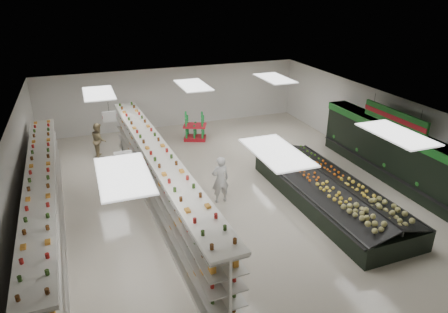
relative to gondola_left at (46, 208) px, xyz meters
name	(u,v)px	position (x,y,z in m)	size (l,w,h in m)	color
floor	(224,189)	(6.19, 0.79, -0.91)	(16.00, 16.00, 0.00)	beige
ceiling	(225,109)	(6.19, 0.79, 2.29)	(14.00, 16.00, 0.02)	white
wall_back	(173,97)	(6.19, 8.79, 0.69)	(14.00, 0.02, 3.20)	silver
wall_front	(366,300)	(6.19, -7.21, 0.69)	(14.00, 0.02, 3.20)	silver
wall_left	(15,181)	(-0.81, 0.79, 0.69)	(0.02, 16.00, 3.20)	silver
wall_right	(379,129)	(13.19, 0.79, 0.69)	(0.02, 16.00, 3.20)	silver
produce_wall_case	(394,151)	(12.72, -0.71, 0.33)	(0.93, 8.00, 2.20)	black
aisle_sign_near	(123,158)	(2.39, -1.21, 1.84)	(0.52, 0.06, 0.75)	white
aisle_sign_far	(110,117)	(2.39, 2.79, 1.84)	(0.52, 0.06, 0.75)	white
hortifruti_banner	(394,118)	(12.43, -0.71, 1.74)	(0.12, 3.20, 0.95)	#1B6821
gondola_left	(46,208)	(0.00, 0.00, 0.00)	(1.20, 11.50, 1.99)	white
gondola_center	(159,181)	(3.65, 0.45, 0.07)	(1.51, 12.37, 2.14)	white
produce_island	(329,191)	(9.33, -1.45, -0.43)	(2.67, 7.09, 1.05)	black
soda_endcap	(195,127)	(6.63, 6.26, -0.23)	(1.31, 1.13, 1.42)	maroon
shopper_main	(220,180)	(5.74, 0.00, -0.03)	(0.64, 0.42, 1.76)	white
shopper_background	(99,140)	(1.99, 5.79, -0.13)	(0.76, 0.47, 1.57)	tan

